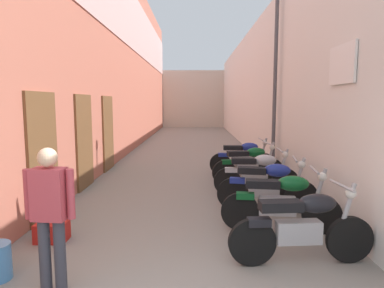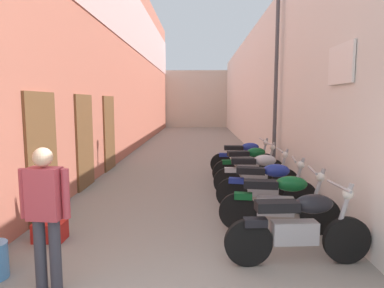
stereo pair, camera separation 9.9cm
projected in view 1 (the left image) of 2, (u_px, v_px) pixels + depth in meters
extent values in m
plane|color=gray|center=(191.00, 155.00, 13.16)|extent=(41.26, 41.26, 0.00)
cube|color=#B76651|center=(129.00, 61.00, 14.71)|extent=(0.40, 25.26, 7.51)
cube|color=brown|center=(43.00, 156.00, 5.87)|extent=(0.06, 1.10, 2.20)
cube|color=brown|center=(84.00, 142.00, 8.05)|extent=(0.06, 1.10, 2.20)
cube|color=brown|center=(108.00, 133.00, 10.24)|extent=(0.06, 1.10, 2.20)
cube|color=#DBA39E|center=(133.00, 22.00, 14.50)|extent=(0.04, 25.26, 2.40)
cube|color=silver|center=(253.00, 91.00, 14.81)|extent=(0.40, 25.26, 5.03)
cube|color=white|center=(342.00, 64.00, 5.24)|extent=(0.04, 0.90, 0.60)
cube|color=beige|center=(193.00, 99.00, 28.39)|extent=(7.91, 2.00, 4.52)
cylinder|color=black|center=(350.00, 240.00, 4.33)|extent=(0.60, 0.13, 0.60)
cylinder|color=black|center=(252.00, 242.00, 4.24)|extent=(0.60, 0.13, 0.60)
cube|color=#9E9EA3|center=(298.00, 232.00, 4.27)|extent=(0.57, 0.24, 0.28)
ellipsoid|color=black|center=(317.00, 203.00, 4.24)|extent=(0.50, 0.30, 0.24)
cube|color=black|center=(281.00, 206.00, 4.21)|extent=(0.54, 0.26, 0.12)
cylinder|color=#9E9EA3|center=(346.00, 213.00, 4.28)|extent=(0.25, 0.08, 0.77)
cylinder|color=#9E9EA3|center=(342.00, 186.00, 4.23)|extent=(0.08, 0.58, 0.04)
sphere|color=silver|center=(351.00, 193.00, 4.25)|extent=(0.14, 0.14, 0.14)
cube|color=black|center=(259.00, 222.00, 4.22)|extent=(0.29, 0.16, 0.10)
cylinder|color=black|center=(322.00, 215.00, 5.27)|extent=(0.61, 0.15, 0.60)
cylinder|color=black|center=(240.00, 211.00, 5.44)|extent=(0.61, 0.15, 0.60)
cube|color=#9E9EA3|center=(277.00, 206.00, 5.34)|extent=(0.58, 0.27, 0.28)
ellipsoid|color=#0F5123|center=(293.00, 184.00, 5.27)|extent=(0.51, 0.32, 0.24)
cube|color=black|center=(263.00, 184.00, 5.33)|extent=(0.54, 0.28, 0.12)
cylinder|color=#9E9EA3|center=(318.00, 193.00, 5.24)|extent=(0.25, 0.09, 0.77)
cylinder|color=#9E9EA3|center=(314.00, 170.00, 5.20)|extent=(0.11, 0.58, 0.04)
sphere|color=silver|center=(322.00, 177.00, 5.20)|extent=(0.14, 0.14, 0.14)
cube|color=#0F5123|center=(245.00, 196.00, 5.39)|extent=(0.30, 0.17, 0.10)
cylinder|color=black|center=(301.00, 197.00, 6.26)|extent=(0.60, 0.19, 0.60)
cylinder|color=black|center=(233.00, 194.00, 6.50)|extent=(0.60, 0.19, 0.60)
cube|color=#9E9EA3|center=(264.00, 189.00, 6.37)|extent=(0.59, 0.30, 0.28)
ellipsoid|color=navy|center=(277.00, 170.00, 6.29)|extent=(0.52, 0.34, 0.24)
cube|color=black|center=(252.00, 170.00, 6.38)|extent=(0.55, 0.31, 0.12)
cylinder|color=#9E9EA3|center=(298.00, 178.00, 6.23)|extent=(0.25, 0.10, 0.77)
cylinder|color=#9E9EA3|center=(295.00, 159.00, 6.20)|extent=(0.14, 0.58, 0.04)
sphere|color=silver|center=(302.00, 165.00, 6.19)|extent=(0.14, 0.14, 0.14)
cube|color=navy|center=(237.00, 180.00, 6.45)|extent=(0.30, 0.19, 0.10)
cylinder|color=black|center=(285.00, 182.00, 7.43)|extent=(0.60, 0.10, 0.60)
cylinder|color=black|center=(227.00, 182.00, 7.48)|extent=(0.60, 0.10, 0.60)
cube|color=#9E9EA3|center=(254.00, 176.00, 7.44)|extent=(0.57, 0.22, 0.28)
ellipsoid|color=#B7B7BC|center=(265.00, 160.00, 7.39)|extent=(0.49, 0.27, 0.24)
cube|color=black|center=(244.00, 161.00, 7.41)|extent=(0.53, 0.24, 0.12)
cylinder|color=#9E9EA3|center=(282.00, 166.00, 7.39)|extent=(0.25, 0.07, 0.77)
cylinder|color=#9E9EA3|center=(280.00, 150.00, 7.35)|extent=(0.05, 0.58, 0.04)
sphere|color=silver|center=(285.00, 155.00, 7.36)|extent=(0.14, 0.14, 0.14)
cube|color=#B7B7BC|center=(231.00, 170.00, 7.45)|extent=(0.28, 0.15, 0.10)
cylinder|color=black|center=(272.00, 171.00, 8.66)|extent=(0.60, 0.18, 0.60)
cylinder|color=black|center=(224.00, 172.00, 8.46)|extent=(0.60, 0.18, 0.60)
cube|color=#9E9EA3|center=(247.00, 167.00, 8.53)|extent=(0.59, 0.29, 0.28)
ellipsoid|color=#0F5123|center=(256.00, 152.00, 8.53)|extent=(0.52, 0.34, 0.24)
cube|color=black|center=(238.00, 154.00, 8.46)|extent=(0.55, 0.31, 0.12)
cylinder|color=#9E9EA3|center=(270.00, 157.00, 8.61)|extent=(0.25, 0.10, 0.77)
cylinder|color=#9E9EA3|center=(268.00, 143.00, 8.55)|extent=(0.14, 0.58, 0.04)
sphere|color=silver|center=(272.00, 147.00, 8.58)|extent=(0.14, 0.14, 0.14)
cube|color=#0F5123|center=(227.00, 162.00, 8.44)|extent=(0.30, 0.19, 0.10)
cylinder|color=black|center=(265.00, 164.00, 9.59)|extent=(0.60, 0.08, 0.60)
cylinder|color=black|center=(220.00, 164.00, 9.60)|extent=(0.60, 0.08, 0.60)
cube|color=#9E9EA3|center=(241.00, 160.00, 9.58)|extent=(0.56, 0.20, 0.28)
ellipsoid|color=navy|center=(249.00, 147.00, 9.54)|extent=(0.48, 0.26, 0.24)
cube|color=black|center=(233.00, 148.00, 9.54)|extent=(0.52, 0.22, 0.12)
cylinder|color=#9E9EA3|center=(263.00, 152.00, 9.55)|extent=(0.25, 0.06, 0.77)
cylinder|color=#9E9EA3|center=(261.00, 139.00, 9.51)|extent=(0.04, 0.58, 0.04)
sphere|color=silver|center=(265.00, 143.00, 9.52)|extent=(0.14, 0.14, 0.14)
cube|color=navy|center=(223.00, 155.00, 9.57)|extent=(0.28, 0.14, 0.10)
cylinder|color=#383842|center=(45.00, 257.00, 3.59)|extent=(0.12, 0.12, 0.82)
cylinder|color=#383842|center=(60.00, 257.00, 3.59)|extent=(0.12, 0.12, 0.82)
cube|color=#B23D47|center=(49.00, 194.00, 3.51)|extent=(0.36, 0.23, 0.54)
sphere|color=#DBB28E|center=(47.00, 157.00, 3.46)|extent=(0.20, 0.20, 0.20)
cylinder|color=#B23D47|center=(28.00, 194.00, 3.51)|extent=(0.08, 0.08, 0.52)
cylinder|color=#B23D47|center=(71.00, 194.00, 3.51)|extent=(0.08, 0.08, 0.52)
cube|color=red|center=(52.00, 232.00, 5.01)|extent=(0.44, 0.32, 0.28)
cylinder|color=#4C4C4C|center=(44.00, 205.00, 5.19)|extent=(0.02, 0.22, 0.93)
cone|color=maroon|center=(41.00, 193.00, 5.09)|extent=(0.20, 0.31, 0.58)
cylinder|color=#47474C|center=(275.00, 85.00, 9.15)|extent=(0.10, 0.10, 4.95)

